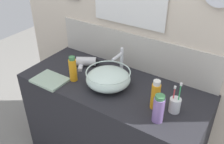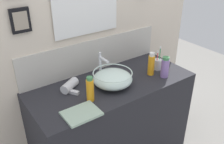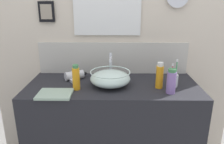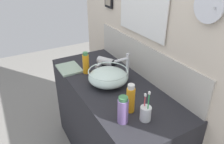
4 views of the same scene
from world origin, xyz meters
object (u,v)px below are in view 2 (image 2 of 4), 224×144
at_px(lotion_bottle, 165,67).
at_px(shampoo_bottle, 151,64).
at_px(glass_bowl_sink, 113,78).
at_px(toothbrush_cup, 158,64).
at_px(hand_towel, 81,113).
at_px(spray_bottle, 90,89).
at_px(hair_drier, 71,85).
at_px(faucet, 101,63).

bearing_deg(lotion_bottle, shampoo_bottle, 123.61).
relative_size(glass_bowl_sink, toothbrush_cup, 1.45).
bearing_deg(hand_towel, shampoo_bottle, 10.90).
distance_m(spray_bottle, hand_towel, 0.19).
bearing_deg(hair_drier, shampoo_bottle, -15.38).
bearing_deg(shampoo_bottle, hand_towel, -169.10).
relative_size(faucet, spray_bottle, 1.16).
bearing_deg(spray_bottle, shampoo_bottle, 3.56).
bearing_deg(hand_towel, lotion_bottle, 3.41).
bearing_deg(glass_bowl_sink, lotion_bottle, -17.36).
bearing_deg(hair_drier, lotion_bottle, -21.01).
relative_size(spray_bottle, shampoo_bottle, 0.95).
bearing_deg(faucet, hair_drier, -176.76).
distance_m(faucet, toothbrush_cup, 0.51).
distance_m(lotion_bottle, shampoo_bottle, 0.11).
xyz_separation_m(faucet, hand_towel, (-0.37, -0.33, -0.12)).
height_order(lotion_bottle, hand_towel, lotion_bottle).
bearing_deg(hand_towel, hair_drier, 73.82).
relative_size(hair_drier, shampoo_bottle, 1.02).
bearing_deg(toothbrush_cup, faucet, 161.34).
height_order(spray_bottle, hand_towel, spray_bottle).
relative_size(toothbrush_cup, hand_towel, 0.90).
relative_size(faucet, lotion_bottle, 1.23).
bearing_deg(toothbrush_cup, hand_towel, -168.37).
relative_size(toothbrush_cup, lotion_bottle, 1.19).
relative_size(lotion_bottle, shampoo_bottle, 0.90).
height_order(faucet, hand_towel, faucet).
height_order(glass_bowl_sink, hair_drier, glass_bowl_sink).
height_order(faucet, lotion_bottle, faucet).
relative_size(glass_bowl_sink, shampoo_bottle, 1.56).
height_order(hair_drier, toothbrush_cup, toothbrush_cup).
relative_size(faucet, toothbrush_cup, 1.03).
height_order(glass_bowl_sink, lotion_bottle, lotion_bottle).
distance_m(hair_drier, toothbrush_cup, 0.77).
distance_m(spray_bottle, lotion_bottle, 0.67).
bearing_deg(shampoo_bottle, hair_drier, 164.62).
distance_m(spray_bottle, shampoo_bottle, 0.60).
distance_m(glass_bowl_sink, shampoo_bottle, 0.36).
height_order(hair_drier, lotion_bottle, lotion_bottle).
bearing_deg(lotion_bottle, spray_bottle, 175.15).
xyz_separation_m(toothbrush_cup, spray_bottle, (-0.72, -0.07, 0.04)).
bearing_deg(spray_bottle, hand_towel, -141.67).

